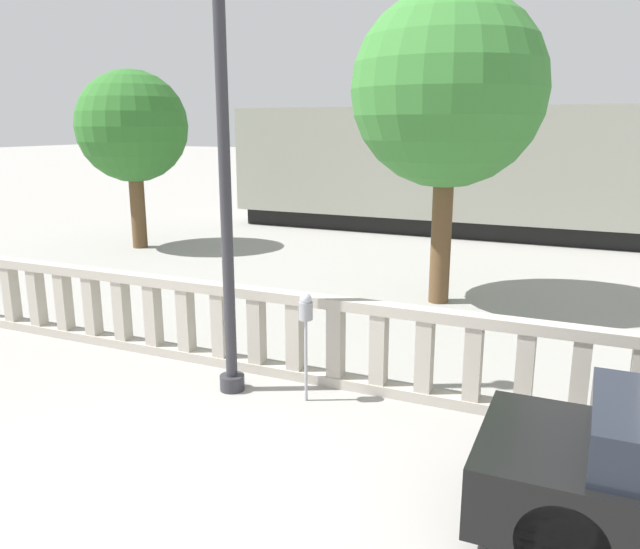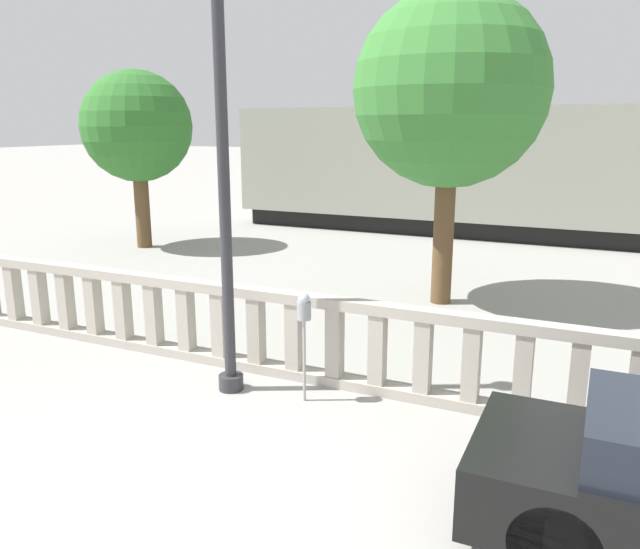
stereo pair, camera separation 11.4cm
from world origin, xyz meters
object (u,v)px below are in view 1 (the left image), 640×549
(lamppost, at_px, (225,167))
(tree_right, at_px, (132,127))
(tree_left, at_px, (448,91))
(parking_meter, at_px, (306,315))
(train_near, at_px, (615,173))

(lamppost, distance_m, tree_right, 10.58)
(tree_right, bearing_deg, tree_left, -12.92)
(tree_left, distance_m, tree_right, 9.36)
(parking_meter, distance_m, train_near, 13.89)
(parking_meter, xyz_separation_m, tree_left, (0.45, 5.17, 2.87))
(lamppost, relative_size, train_near, 0.24)
(tree_right, bearing_deg, parking_meter, -40.00)
(lamppost, distance_m, parking_meter, 2.05)
(train_near, height_order, tree_right, tree_right)
(lamppost, height_order, tree_right, lamppost)
(tree_right, bearing_deg, lamppost, -43.99)
(lamppost, bearing_deg, parking_meter, 5.06)
(lamppost, height_order, parking_meter, lamppost)
(tree_left, bearing_deg, lamppost, -105.81)
(parking_meter, xyz_separation_m, tree_right, (-8.65, 7.25, 2.19))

